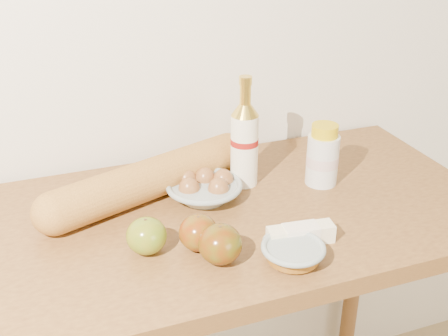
{
  "coord_description": "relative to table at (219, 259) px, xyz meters",
  "views": [
    {
      "loc": [
        -0.35,
        0.21,
        1.52
      ],
      "look_at": [
        0.0,
        1.15,
        1.02
      ],
      "focal_mm": 45.0,
      "sensor_mm": 36.0,
      "label": 1
    }
  ],
  "objects": [
    {
      "name": "apple_redgreen_front",
      "position": [
        -0.08,
        -0.11,
        0.16
      ],
      "size": [
        0.08,
        0.08,
        0.07
      ],
      "rotation": [
        0.0,
        0.0,
        0.03
      ],
      "color": "#940808",
      "rests_on": "table"
    },
    {
      "name": "bourbon_bottle",
      "position": [
        0.1,
        0.1,
        0.23
      ],
      "size": [
        0.07,
        0.07,
        0.26
      ],
      "rotation": [
        0.0,
        0.0,
        0.05
      ],
      "color": "white",
      "rests_on": "table"
    },
    {
      "name": "apple_redgreen_right",
      "position": [
        -0.06,
        -0.17,
        0.16
      ],
      "size": [
        0.08,
        0.08,
        0.08
      ],
      "rotation": [
        0.0,
        0.0,
        0.03
      ],
      "color": "maroon",
      "rests_on": "table"
    },
    {
      "name": "sugar_bowl",
      "position": [
        0.07,
        -0.19,
        0.14
      ],
      "size": [
        0.12,
        0.12,
        0.03
      ],
      "rotation": [
        0.0,
        0.0,
        0.33
      ],
      "color": "#98A6A0",
      "rests_on": "table"
    },
    {
      "name": "table",
      "position": [
        0.0,
        0.0,
        0.0
      ],
      "size": [
        1.2,
        0.6,
        0.9
      ],
      "color": "brown",
      "rests_on": "ground"
    },
    {
      "name": "egg_bowl",
      "position": [
        -0.01,
        0.07,
        0.15
      ],
      "size": [
        0.22,
        0.22,
        0.06
      ],
      "rotation": [
        0.0,
        0.0,
        -0.38
      ],
      "color": "#909E99",
      "rests_on": "table"
    },
    {
      "name": "syrup_bowl",
      "position": [
        0.07,
        -0.21,
        0.14
      ],
      "size": [
        0.13,
        0.13,
        0.03
      ],
      "rotation": [
        0.0,
        0.0,
        -0.1
      ],
      "color": "#8F9C97",
      "rests_on": "table"
    },
    {
      "name": "cream_bottle",
      "position": [
        0.27,
        0.04,
        0.19
      ],
      "size": [
        0.09,
        0.09,
        0.15
      ],
      "rotation": [
        0.0,
        0.0,
        -0.24
      ],
      "color": "silver",
      "rests_on": "table"
    },
    {
      "name": "butter_stick",
      "position": [
        0.11,
        -0.16,
        0.14
      ],
      "size": [
        0.14,
        0.05,
        0.04
      ],
      "rotation": [
        0.0,
        0.0,
        -0.11
      ],
      "color": "#FFF1C5",
      "rests_on": "table"
    },
    {
      "name": "baguette",
      "position": [
        -0.12,
        0.11,
        0.17
      ],
      "size": [
        0.54,
        0.27,
        0.09
      ],
      "rotation": [
        0.0,
        0.0,
        0.35
      ],
      "color": "#C88C3D",
      "rests_on": "table"
    },
    {
      "name": "apple_yellowgreen",
      "position": [
        -0.18,
        -0.09,
        0.16
      ],
      "size": [
        0.1,
        0.1,
        0.07
      ],
      "rotation": [
        0.0,
        0.0,
        -0.33
      ],
      "color": "olive",
      "rests_on": "table"
    }
  ]
}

